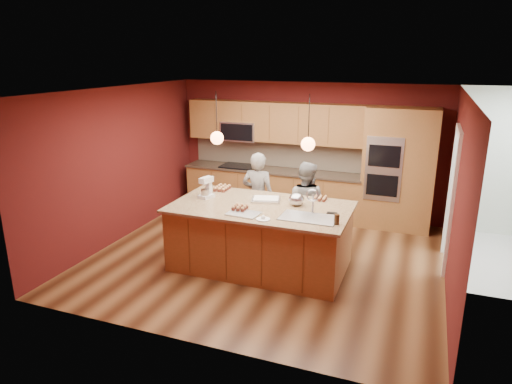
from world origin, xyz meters
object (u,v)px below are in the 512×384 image
at_px(stand_mixer, 206,189).
at_px(mixing_bowl, 297,199).
at_px(island, 261,236).
at_px(person_left, 258,197).
at_px(person_right, 305,205).

relative_size(stand_mixer, mixing_bowl, 1.42).
xyz_separation_m(island, stand_mixer, (-0.98, 0.09, 0.63)).
height_order(island, stand_mixer, island).
xyz_separation_m(person_left, mixing_bowl, (0.92, -0.79, 0.29)).
height_order(person_right, stand_mixer, person_right).
bearing_deg(person_left, stand_mixer, 58.40).
bearing_deg(stand_mixer, person_right, 49.89).
bearing_deg(person_right, person_left, 4.31).
bearing_deg(island, person_left, 113.24).
bearing_deg(mixing_bowl, stand_mixer, -175.03).
relative_size(island, mixing_bowl, 11.42).
distance_m(person_right, stand_mixer, 1.72).
distance_m(island, person_left, 1.14).
relative_size(person_right, mixing_bowl, 6.33).
height_order(island, mixing_bowl, island).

